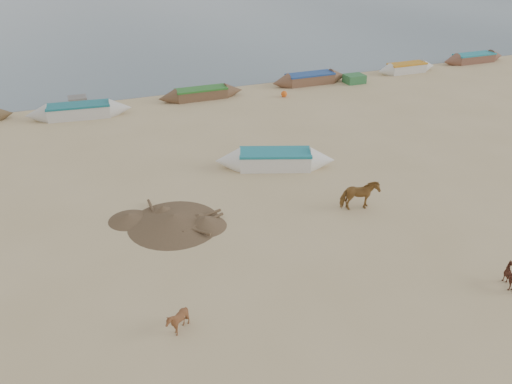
% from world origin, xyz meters
% --- Properties ---
extents(ground, '(140.00, 140.00, 0.00)m').
position_xyz_m(ground, '(0.00, 0.00, 0.00)').
color(ground, tan).
rests_on(ground, ground).
extents(cow_adult, '(1.72, 0.99, 1.37)m').
position_xyz_m(cow_adult, '(4.26, 2.57, 0.68)').
color(cow_adult, olive).
rests_on(cow_adult, ground).
extents(calf_front, '(0.86, 0.78, 0.90)m').
position_xyz_m(calf_front, '(-4.89, -1.81, 0.45)').
color(calf_front, brown).
rests_on(calf_front, ground).
extents(near_canoe, '(6.22, 3.45, 0.91)m').
position_xyz_m(near_canoe, '(2.57, 7.80, 0.45)').
color(near_canoe, white).
rests_on(near_canoe, ground).
extents(debris_pile, '(4.58, 4.58, 0.46)m').
position_xyz_m(debris_pile, '(-3.53, 4.36, 0.23)').
color(debris_pile, brown).
rests_on(debris_pile, ground).
extents(waterline_canoes, '(46.51, 3.55, 0.89)m').
position_xyz_m(waterline_canoes, '(7.48, 20.34, 0.41)').
color(waterline_canoes, brown).
rests_on(waterline_canoes, ground).
extents(beach_clutter, '(45.90, 5.51, 0.64)m').
position_xyz_m(beach_clutter, '(3.91, 19.93, 0.30)').
color(beach_clutter, '#2A5E3B').
rests_on(beach_clutter, ground).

